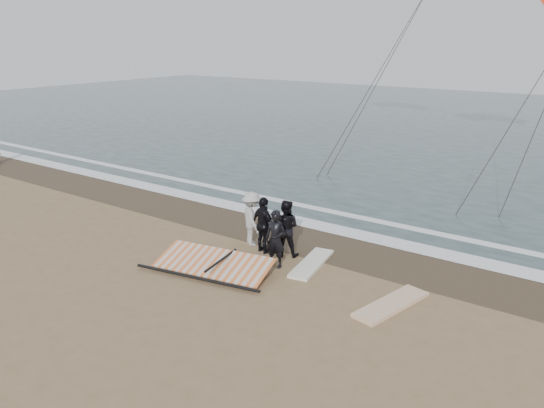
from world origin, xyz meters
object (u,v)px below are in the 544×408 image
(man_main, at_px, (275,239))
(board_white, at_px, (391,304))
(board_cream, at_px, (312,263))
(sail_rig, at_px, (215,264))

(man_main, bearing_deg, board_white, -10.67)
(man_main, bearing_deg, board_cream, 34.26)
(man_main, xyz_separation_m, board_cream, (0.85, 0.72, -0.84))
(man_main, height_order, board_cream, man_main)
(sail_rig, bearing_deg, man_main, 42.80)
(board_cream, height_order, sail_rig, sail_rig)
(board_cream, xyz_separation_m, sail_rig, (-2.19, -1.97, 0.14))
(man_main, distance_m, sail_rig, 1.96)
(board_white, height_order, board_cream, same)
(man_main, relative_size, board_cream, 0.76)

